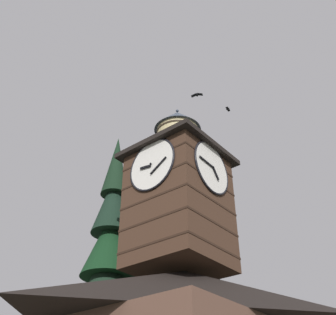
% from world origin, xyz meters
% --- Properties ---
extents(clock_tower, '(4.66, 4.66, 9.32)m').
position_xyz_m(clock_tower, '(-1.92, -2.55, 11.93)').
color(clock_tower, '#422B1E').
rests_on(clock_tower, building_main).
extents(pine_tree_behind, '(5.10, 5.10, 18.51)m').
position_xyz_m(pine_tree_behind, '(-2.78, -8.15, 7.36)').
color(pine_tree_behind, '#473323').
rests_on(pine_tree_behind, ground_plane).
extents(flying_bird_high, '(0.48, 0.74, 0.16)m').
position_xyz_m(flying_bird_high, '(-3.67, -2.36, 19.65)').
color(flying_bird_high, black).
extents(flying_bird_low, '(0.53, 0.26, 0.13)m').
position_xyz_m(flying_bird_low, '(-7.65, -2.52, 21.20)').
color(flying_bird_low, black).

